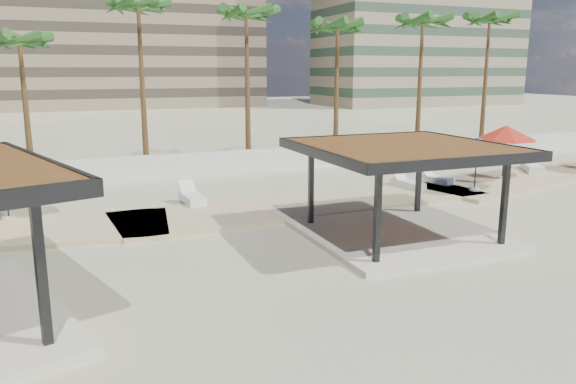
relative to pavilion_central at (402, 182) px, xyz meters
name	(u,v)px	position (x,y,z in m)	size (l,w,h in m)	color
ground	(348,265)	(-2.93, -1.80, -1.91)	(200.00, 200.00, 0.00)	#CFBE89
promenade	(305,202)	(-0.93, 5.87, -1.85)	(44.45, 7.97, 0.24)	#C6B284
boundary_wall	(210,163)	(-2.93, 14.20, -1.31)	(56.00, 0.30, 1.20)	silver
building_mid	(131,12)	(1.07, 76.20, 12.36)	(38.00, 16.00, 30.40)	#847259
pavilion_central	(402,182)	(0.00, 0.00, 0.00)	(6.33, 6.33, 3.20)	beige
umbrella_b	(3,160)	(-12.40, 6.95, 0.49)	(3.38, 3.38, 2.58)	beige
umbrella_c	(506,133)	(10.22, 6.29, 0.59)	(3.91, 3.91, 2.70)	beige
umbrella_d	(477,145)	(6.96, 4.52, 0.38)	(3.22, 3.22, 2.46)	beige
lounger_a	(192,197)	(-5.52, 7.14, -1.54)	(0.78, 2.08, 0.78)	white
lounger_b	(436,179)	(6.50, 6.75, -1.56)	(1.00, 1.94, 0.70)	white
lounger_c	(407,183)	(4.55, 6.31, -1.55)	(0.85, 1.99, 0.73)	white
lounger_d	(532,167)	(13.34, 7.45, -1.52)	(1.89, 2.38, 0.89)	white
palm_c	(20,46)	(-11.93, 16.30, 4.86)	(3.00, 3.00, 7.85)	brown
palm_d	(138,13)	(-5.93, 17.10, 6.73)	(3.00, 3.00, 9.83)	brown
palm_e	(246,20)	(0.07, 16.60, 6.50)	(3.00, 3.00, 9.59)	brown
palm_f	(338,32)	(6.07, 16.80, 5.96)	(3.00, 3.00, 9.02)	brown
palm_g	(423,27)	(12.07, 16.40, 6.40)	(3.00, 3.00, 9.49)	brown
palm_h	(489,25)	(18.07, 17.00, 6.75)	(3.00, 3.00, 9.86)	brown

